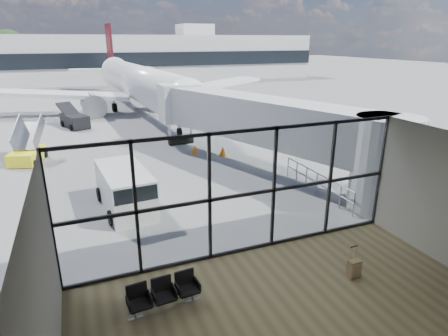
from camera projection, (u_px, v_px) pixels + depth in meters
ground at (115, 98)px, 48.62m from camera, size 220.00×220.00×0.00m
lounge_shell at (331, 254)px, 8.41m from camera, size 12.02×8.01×4.51m
glass_curtain_wall at (243, 194)px, 12.75m from camera, size 12.10×0.12×4.50m
jet_bridge at (271, 126)px, 20.52m from camera, size 8.00×16.50×4.33m
apron_railing at (317, 180)px, 18.29m from camera, size 0.06×5.46×1.11m
far_terminal at (95, 58)px, 66.34m from camera, size 80.00×12.20×11.00m
tree_5 at (10, 47)px, 69.56m from camera, size 6.27×6.27×9.03m
seating_row at (163, 292)px, 10.52m from camera, size 2.05×0.73×0.91m
suitcase at (354, 269)px, 11.89m from camera, size 0.40×0.30×1.08m
airliner at (137, 82)px, 40.49m from camera, size 31.28×36.27×9.34m
service_van at (126, 189)px, 16.57m from camera, size 2.37×4.39×1.84m
belt_loader at (74, 120)px, 32.35m from camera, size 2.69×4.36×1.90m
mobile_stairs at (27, 154)px, 23.16m from camera, size 2.24×3.38×2.19m
traffic_cone_b at (195, 149)px, 24.98m from camera, size 0.43×0.43×0.62m
traffic_cone_c at (223, 151)px, 24.42m from camera, size 0.48×0.48×0.68m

